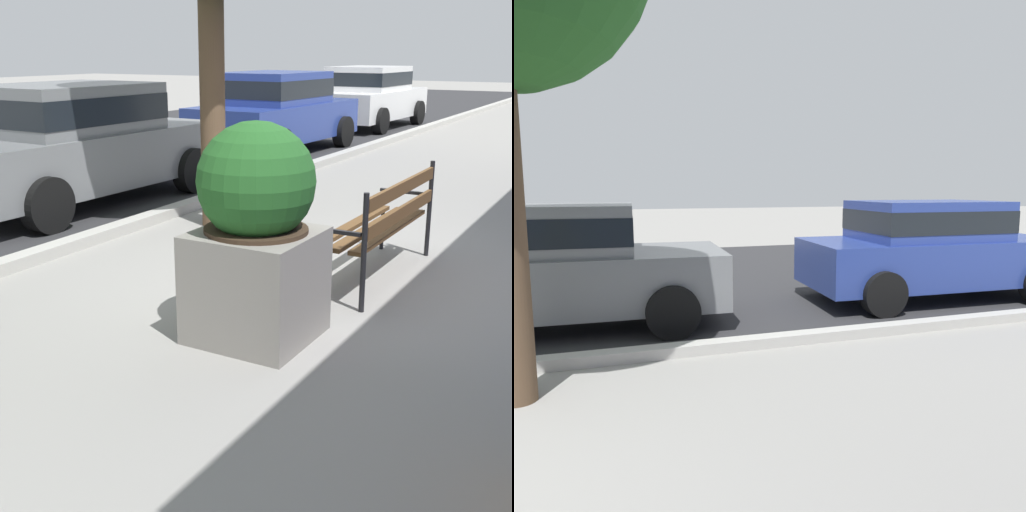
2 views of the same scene
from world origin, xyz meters
The scene contains 3 objects.
street_surface centered at (0.00, 7.50, 0.00)m, with size 60.00×9.00×0.01m, color #2D2D30.
parked_car_grey centered at (0.92, 4.41, 0.84)m, with size 4.15×2.03×1.56m.
parked_car_blue centered at (6.45, 4.41, 0.84)m, with size 4.15×2.03×1.56m.
Camera 2 is at (1.64, -2.10, 1.76)m, focal length 34.01 mm.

